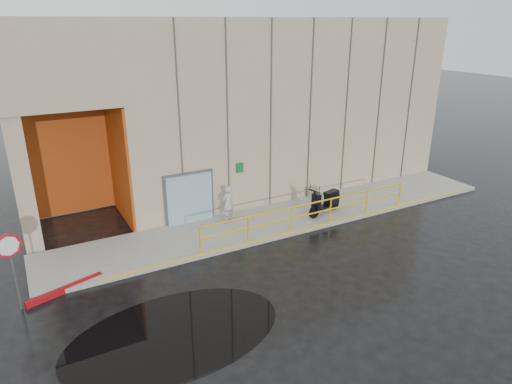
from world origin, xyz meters
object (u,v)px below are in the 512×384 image
scooter (326,195)px  red_curb (65,289)px  person (228,204)px  stop_sign (10,255)px

scooter → red_curb: size_ratio=0.81×
person → stop_sign: (-7.83, -2.48, 0.89)m
scooter → red_curb: scooter is taller
scooter → red_curb: bearing=169.7°
scooter → person: bearing=147.1°
scooter → stop_sign: size_ratio=0.80×
stop_sign → red_curb: 2.14m
stop_sign → scooter: bearing=12.4°
scooter → red_curb: (-10.52, -0.84, -0.91)m
scooter → stop_sign: (-11.77, -1.19, 0.79)m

